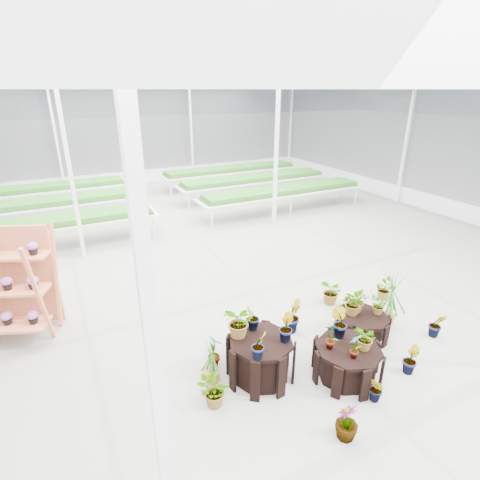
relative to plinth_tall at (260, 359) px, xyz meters
name	(u,v)px	position (x,y,z in m)	size (l,w,h in m)	color
ground_plane	(253,299)	(1.02, 2.11, -0.35)	(24.00, 24.00, 0.00)	gray
greenhouse_shell	(254,198)	(1.02, 2.11, 1.90)	(18.00, 24.00, 4.50)	white
steel_frame	(254,198)	(1.02, 2.11, 1.90)	(18.00, 24.00, 4.50)	silver
nursery_benches	(160,199)	(1.02, 9.31, 0.07)	(16.00, 7.00, 0.84)	silver
plinth_tall	(260,359)	(0.00, 0.00, 0.00)	(1.02, 1.02, 0.70)	black
plinth_mid	(347,362)	(1.20, -0.60, -0.07)	(1.04, 1.04, 0.55)	black
plinth_low	(362,325)	(2.20, 0.10, -0.14)	(0.92, 0.92, 0.41)	black
nursery_plants	(319,323)	(1.24, 0.17, 0.16)	(4.96, 3.14, 1.30)	#245E1A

